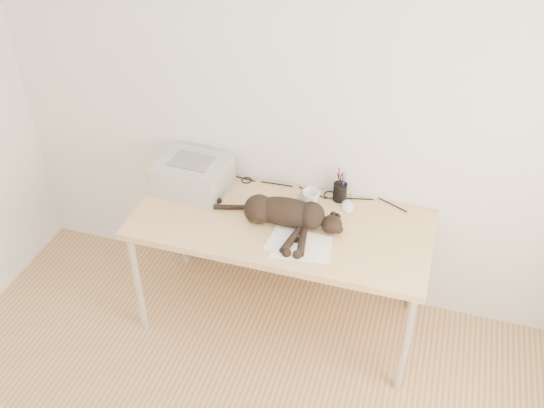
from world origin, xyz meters
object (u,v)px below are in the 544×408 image
(cat, at_px, (283,213))
(mouse, at_px, (348,204))
(pen_cup, at_px, (340,192))
(desk, at_px, (285,231))
(mug, at_px, (311,198))
(printer, at_px, (193,174))

(cat, distance_m, mouse, 0.39)
(pen_cup, bearing_deg, mouse, -44.59)
(desk, height_order, mouse, mouse)
(cat, relative_size, mug, 7.34)
(desk, relative_size, mouse, 13.27)
(cat, bearing_deg, mug, 62.18)
(printer, bearing_deg, mouse, 4.39)
(mug, height_order, pen_cup, pen_cup)
(printer, height_order, mug, printer)
(desk, distance_m, pen_cup, 0.38)
(cat, distance_m, pen_cup, 0.39)
(printer, distance_m, pen_cup, 0.84)
(cat, height_order, pen_cup, pen_cup)
(mug, xyz_separation_m, pen_cup, (0.14, 0.10, 0.01))
(cat, xyz_separation_m, mug, (0.10, 0.21, -0.03))
(desk, bearing_deg, mug, 42.25)
(desk, relative_size, cat, 2.22)
(printer, xyz_separation_m, pen_cup, (0.83, 0.12, -0.03))
(mug, bearing_deg, pen_cup, 34.60)
(desk, xyz_separation_m, printer, (-0.57, 0.08, 0.22))
(printer, distance_m, mouse, 0.89)
(pen_cup, xyz_separation_m, mouse, (0.06, -0.06, -0.04))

